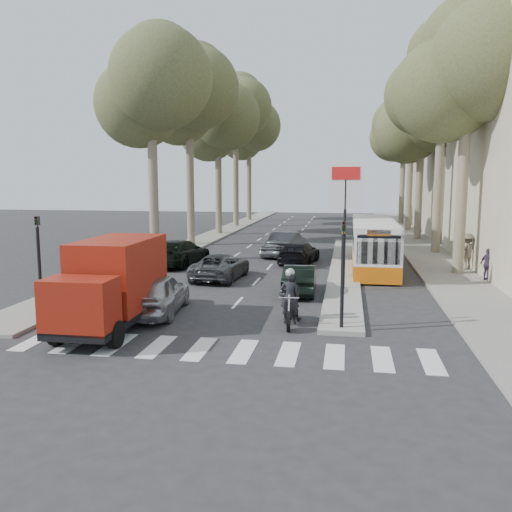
{
  "coord_description": "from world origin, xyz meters",
  "views": [
    {
      "loc": [
        3.36,
        -18.75,
        4.93
      ],
      "look_at": [
        -0.51,
        4.13,
        1.6
      ],
      "focal_mm": 38.0,
      "sensor_mm": 36.0,
      "label": 1
    }
  ],
  "objects_px": {
    "red_truck": "(113,282)",
    "motorcycle": "(290,298)",
    "silver_hatchback": "(155,293)",
    "dark_hatchback": "(300,279)",
    "city_bus": "(373,243)"
  },
  "relations": [
    {
      "from": "red_truck",
      "to": "dark_hatchback",
      "type": "bearing_deg",
      "value": 48.8
    },
    {
      "from": "silver_hatchback",
      "to": "dark_hatchback",
      "type": "height_order",
      "value": "silver_hatchback"
    },
    {
      "from": "motorcycle",
      "to": "silver_hatchback",
      "type": "bearing_deg",
      "value": 170.84
    },
    {
      "from": "red_truck",
      "to": "city_bus",
      "type": "height_order",
      "value": "red_truck"
    },
    {
      "from": "red_truck",
      "to": "city_bus",
      "type": "xyz_separation_m",
      "value": [
        9.0,
        13.74,
        -0.13
      ]
    },
    {
      "from": "motorcycle",
      "to": "red_truck",
      "type": "bearing_deg",
      "value": -168.11
    },
    {
      "from": "silver_hatchback",
      "to": "motorcycle",
      "type": "distance_m",
      "value": 5.01
    },
    {
      "from": "city_bus",
      "to": "motorcycle",
      "type": "bearing_deg",
      "value": -105.21
    },
    {
      "from": "silver_hatchback",
      "to": "city_bus",
      "type": "height_order",
      "value": "city_bus"
    },
    {
      "from": "red_truck",
      "to": "silver_hatchback",
      "type": "bearing_deg",
      "value": 70.55
    },
    {
      "from": "dark_hatchback",
      "to": "red_truck",
      "type": "height_order",
      "value": "red_truck"
    },
    {
      "from": "red_truck",
      "to": "motorcycle",
      "type": "height_order",
      "value": "red_truck"
    },
    {
      "from": "red_truck",
      "to": "motorcycle",
      "type": "distance_m",
      "value": 5.95
    },
    {
      "from": "silver_hatchback",
      "to": "motorcycle",
      "type": "xyz_separation_m",
      "value": [
        4.98,
        -0.46,
        0.11
      ]
    },
    {
      "from": "red_truck",
      "to": "city_bus",
      "type": "relative_size",
      "value": 0.54
    }
  ]
}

